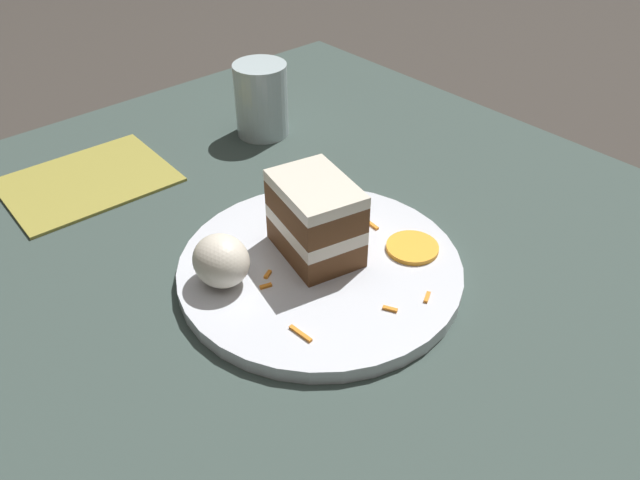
# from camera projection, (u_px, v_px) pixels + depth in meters

# --- Properties ---
(ground_plane) EXTENTS (6.00, 6.00, 0.00)m
(ground_plane) POSITION_uv_depth(u_px,v_px,m) (343.00, 307.00, 0.70)
(ground_plane) COLOR #38332D
(ground_plane) RESTS_ON ground
(dining_table) EXTENTS (1.15, 0.94, 0.04)m
(dining_table) POSITION_uv_depth(u_px,v_px,m) (343.00, 295.00, 0.68)
(dining_table) COLOR #384742
(dining_table) RESTS_ON ground
(plate) EXTENTS (0.31, 0.31, 0.02)m
(plate) POSITION_uv_depth(u_px,v_px,m) (320.00, 269.00, 0.68)
(plate) COLOR silver
(plate) RESTS_ON dining_table
(cake_slice) EXTENTS (0.11, 0.09, 0.09)m
(cake_slice) POSITION_uv_depth(u_px,v_px,m) (317.00, 218.00, 0.66)
(cake_slice) COLOR brown
(cake_slice) RESTS_ON plate
(cream_dollop) EXTENTS (0.06, 0.06, 0.05)m
(cream_dollop) POSITION_uv_depth(u_px,v_px,m) (221.00, 261.00, 0.63)
(cream_dollop) COLOR silver
(cream_dollop) RESTS_ON plate
(orange_garnish) EXTENTS (0.06, 0.06, 0.01)m
(orange_garnish) POSITION_uv_depth(u_px,v_px,m) (412.00, 248.00, 0.69)
(orange_garnish) COLOR orange
(orange_garnish) RESTS_ON plate
(carrot_shreds_scatter) EXTENTS (0.22, 0.18, 0.00)m
(carrot_shreds_scatter) POSITION_uv_depth(u_px,v_px,m) (330.00, 262.00, 0.67)
(carrot_shreds_scatter) COLOR orange
(carrot_shreds_scatter) RESTS_ON plate
(drinking_glass) EXTENTS (0.08, 0.08, 0.11)m
(drinking_glass) POSITION_uv_depth(u_px,v_px,m) (262.00, 104.00, 0.92)
(drinking_glass) COLOR silver
(drinking_glass) RESTS_ON dining_table
(menu_card) EXTENTS (0.17, 0.22, 0.00)m
(menu_card) POSITION_uv_depth(u_px,v_px,m) (88.00, 181.00, 0.83)
(menu_card) COLOR #9E933D
(menu_card) RESTS_ON dining_table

